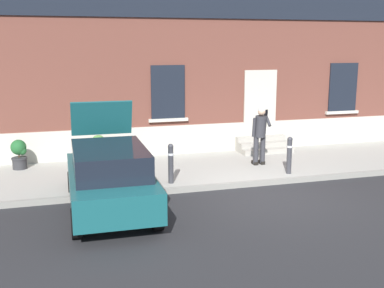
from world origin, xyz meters
TOP-DOWN VIEW (x-y plane):
  - ground_plane at (0.00, 0.00)m, footprint 80.00×80.00m
  - sidewalk at (0.00, 2.80)m, footprint 24.00×3.60m
  - curb_edge at (0.00, 0.94)m, footprint 24.00×0.12m
  - building_facade at (0.00, 5.29)m, footprint 24.00×1.52m
  - entrance_stoop at (1.81, 4.23)m, footprint 1.76×0.96m
  - hatchback_car_teal at (-3.80, 0.06)m, footprint 1.83×4.08m
  - bollard_near_person at (1.30, 1.35)m, footprint 0.15×0.15m
  - bollard_far_left at (-2.09, 1.35)m, footprint 0.15×0.15m
  - person_on_phone at (0.91, 2.48)m, footprint 0.51×0.48m
  - planter_charcoal at (-5.95, 3.97)m, footprint 0.44×0.44m
  - planter_terracotta at (-3.67, 4.06)m, footprint 0.44×0.44m

SIDE VIEW (x-z plane):
  - ground_plane at x=0.00m, z-range 0.00..0.00m
  - sidewalk at x=0.00m, z-range 0.00..0.15m
  - curb_edge at x=0.00m, z-range 0.00..0.15m
  - entrance_stoop at x=1.81m, z-range 0.10..0.58m
  - planter_charcoal at x=-5.95m, z-range 0.18..1.04m
  - planter_terracotta at x=-3.67m, z-range 0.18..1.04m
  - bollard_near_person at x=1.30m, z-range 0.19..1.24m
  - bollard_far_left at x=-2.09m, z-range 0.19..1.24m
  - hatchback_car_teal at x=-3.80m, z-range -0.37..1.97m
  - person_on_phone at x=0.91m, z-range 0.28..2.03m
  - building_facade at x=0.00m, z-range -0.02..7.48m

